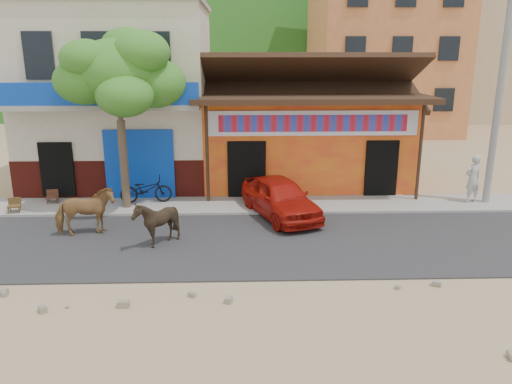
# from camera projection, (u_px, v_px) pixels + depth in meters

# --- Properties ---
(ground) EXTENTS (120.00, 120.00, 0.00)m
(ground) POSITION_uv_depth(u_px,v_px,m) (267.00, 282.00, 11.99)
(ground) COLOR #9E825B
(ground) RESTS_ON ground
(road) EXTENTS (60.00, 5.00, 0.04)m
(road) POSITION_uv_depth(u_px,v_px,m) (263.00, 243.00, 14.39)
(road) COLOR #28282B
(road) RESTS_ON ground
(sidewalk) EXTENTS (60.00, 2.00, 0.12)m
(sidewalk) POSITION_uv_depth(u_px,v_px,m) (258.00, 205.00, 17.74)
(sidewalk) COLOR gray
(sidewalk) RESTS_ON ground
(dance_club) EXTENTS (8.00, 6.00, 3.60)m
(dance_club) POSITION_uv_depth(u_px,v_px,m) (302.00, 138.00, 21.18)
(dance_club) COLOR orange
(dance_club) RESTS_ON ground
(cafe_building) EXTENTS (7.00, 6.00, 7.00)m
(cafe_building) POSITION_uv_depth(u_px,v_px,m) (122.00, 98.00, 20.49)
(cafe_building) COLOR beige
(cafe_building) RESTS_ON ground
(apartment_front) EXTENTS (9.00, 9.00, 12.00)m
(apartment_front) POSITION_uv_depth(u_px,v_px,m) (382.00, 41.00, 33.71)
(apartment_front) COLOR #CC723F
(apartment_front) RESTS_ON ground
(apartment_rear) EXTENTS (8.00, 8.00, 10.00)m
(apartment_rear) POSITION_uv_depth(u_px,v_px,m) (472.00, 56.00, 40.02)
(apartment_rear) COLOR tan
(apartment_rear) RESTS_ON ground
(hillside) EXTENTS (100.00, 40.00, 24.00)m
(hillside) POSITION_uv_depth(u_px,v_px,m) (244.00, 6.00, 76.06)
(hillside) COLOR #194C14
(hillside) RESTS_ON ground
(tree) EXTENTS (3.00, 3.00, 6.00)m
(tree) POSITION_uv_depth(u_px,v_px,m) (121.00, 121.00, 16.58)
(tree) COLOR #2D721E
(tree) RESTS_ON sidewalk
(utility_pole) EXTENTS (0.24, 0.24, 8.00)m
(utility_pole) POSITION_uv_depth(u_px,v_px,m) (500.00, 89.00, 16.88)
(utility_pole) COLOR gray
(utility_pole) RESTS_ON sidewalk
(cow_tan) EXTENTS (1.88, 1.27, 1.45)m
(cow_tan) POSITION_uv_depth(u_px,v_px,m) (85.00, 212.00, 14.77)
(cow_tan) COLOR olive
(cow_tan) RESTS_ON road
(cow_dark) EXTENTS (1.32, 1.19, 1.36)m
(cow_dark) POSITION_uv_depth(u_px,v_px,m) (156.00, 222.00, 13.97)
(cow_dark) COLOR black
(cow_dark) RESTS_ON road
(red_car) EXTENTS (2.83, 4.18, 1.32)m
(red_car) POSITION_uv_depth(u_px,v_px,m) (280.00, 197.00, 16.43)
(red_car) COLOR #A8150C
(red_car) RESTS_ON road
(scooter) EXTENTS (1.88, 0.86, 0.95)m
(scooter) POSITION_uv_depth(u_px,v_px,m) (146.00, 190.00, 17.74)
(scooter) COLOR black
(scooter) RESTS_ON sidewalk
(pedestrian) EXTENTS (0.73, 0.60, 1.72)m
(pedestrian) POSITION_uv_depth(u_px,v_px,m) (473.00, 179.00, 17.72)
(pedestrian) COLOR #B9B9B9
(pedestrian) RESTS_ON sidewalk
(cafe_chair_left) EXTENTS (0.47, 0.47, 0.85)m
(cafe_chair_left) POSITION_uv_depth(u_px,v_px,m) (52.00, 191.00, 17.73)
(cafe_chair_left) COLOR #50261A
(cafe_chair_left) RESTS_ON sidewalk
(cafe_chair_right) EXTENTS (0.50, 0.50, 0.87)m
(cafe_chair_right) POSITION_uv_depth(u_px,v_px,m) (13.00, 200.00, 16.69)
(cafe_chair_right) COLOR #493418
(cafe_chair_right) RESTS_ON sidewalk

